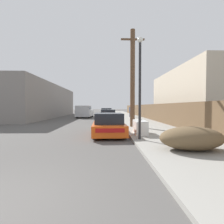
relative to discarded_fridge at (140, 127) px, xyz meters
The scene contains 13 objects.
sidewalk_curb 16.24m from the discarded_fridge, 84.98° to the left, with size 4.20×63.00×0.12m, color gray.
discarded_fridge is the anchor object (origin of this frame).
parked_sports_car_red 1.82m from the discarded_fridge, behind, with size 1.90×4.11×1.29m.
car_parked_mid 10.95m from the discarded_fridge, 98.92° to the left, with size 1.95×4.08×1.30m.
car_parked_far 18.10m from the discarded_fridge, 96.12° to the left, with size 1.81×4.49×1.41m.
pickup_truck 17.33m from the discarded_fridge, 107.52° to the left, with size 2.27×5.31×1.79m.
utility_pole 4.92m from the discarded_fridge, 88.51° to the left, with size 1.80×0.36×7.40m.
street_lamp 2.95m from the discarded_fridge, 101.44° to the right, with size 0.26×0.26×4.77m.
brush_pile 3.90m from the discarded_fridge, 73.17° to the right, with size 2.27×1.49×0.83m.
wooden_fence 14.15m from the discarded_fridge, 76.21° to the left, with size 0.08×41.90×1.82m, color brown.
building_left_block 22.33m from the discarded_fridge, 125.55° to the left, with size 7.00×23.09×4.96m, color gray.
building_right_house 11.06m from the discarded_fridge, 45.54° to the left, with size 6.00×12.67×5.32m, color beige.
pedestrian 16.09m from the discarded_fridge, 84.16° to the left, with size 0.34×0.34×1.68m.
Camera 1 is at (1.98, -2.51, 1.66)m, focal length 28.00 mm.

